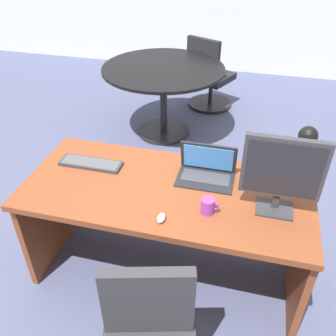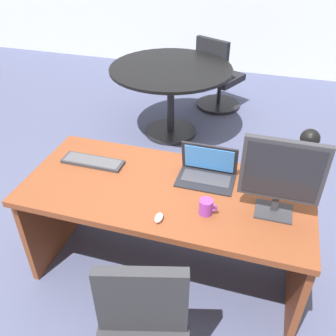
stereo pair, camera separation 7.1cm
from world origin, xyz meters
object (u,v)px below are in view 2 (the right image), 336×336
at_px(laptop, 208,168).
at_px(meeting_chair_near, 217,81).
at_px(monitor, 282,174).
at_px(desk_lamp, 308,145).
at_px(keyboard, 93,162).
at_px(coffee_mug, 206,207).
at_px(desk, 168,209).
at_px(mouse, 159,218).
at_px(meeting_table, 171,84).

height_order(laptop, meeting_chair_near, laptop).
relative_size(monitor, desk_lamp, 1.23).
height_order(monitor, keyboard, monitor).
bearing_deg(meeting_chair_near, coffee_mug, -81.48).
distance_m(monitor, meeting_chair_near, 2.93).
bearing_deg(laptop, desk_lamp, 9.57).
relative_size(coffee_mug, meeting_chair_near, 0.11).
distance_m(desk_lamp, coffee_mug, 0.69).
distance_m(desk, mouse, 0.40).
distance_m(desk, monitor, 0.79).
distance_m(mouse, meeting_table, 2.26).
bearing_deg(mouse, keyboard, 146.13).
height_order(keyboard, meeting_table, meeting_table).
height_order(monitor, meeting_chair_near, monitor).
height_order(mouse, desk_lamp, desk_lamp).
relative_size(desk, coffee_mug, 17.33).
xyz_separation_m(desk, coffee_mug, (0.27, -0.20, 0.25)).
distance_m(desk_lamp, meeting_table, 2.12).
bearing_deg(keyboard, monitor, -7.43).
bearing_deg(meeting_chair_near, meeting_table, -114.88).
bearing_deg(desk_lamp, keyboard, -172.90).
bearing_deg(desk_lamp, desk, -163.28).
distance_m(meeting_table, meeting_chair_near, 0.92).
height_order(desk, monitor, monitor).
relative_size(keyboard, meeting_table, 0.32).
bearing_deg(coffee_mug, mouse, -151.53).
bearing_deg(laptop, meeting_table, 113.24).
distance_m(desk, meeting_table, 1.93).
bearing_deg(meeting_table, keyboard, -90.46).
distance_m(monitor, mouse, 0.68).
bearing_deg(desk, meeting_chair_near, 93.30).
height_order(coffee_mug, meeting_table, coffee_mug).
bearing_deg(desk, mouse, -82.43).
xyz_separation_m(desk, meeting_table, (-0.53, 1.85, 0.05)).
bearing_deg(meeting_table, mouse, -75.37).
bearing_deg(desk, laptop, 32.69).
bearing_deg(laptop, meeting_chair_near, 98.24).
distance_m(mouse, desk_lamp, 0.94).
height_order(keyboard, desk_lamp, desk_lamp).
bearing_deg(monitor, mouse, -157.87).
bearing_deg(desk_lamp, meeting_table, 128.38).
bearing_deg(laptop, monitor, -27.99).
bearing_deg(laptop, mouse, -110.13).
distance_m(monitor, coffee_mug, 0.43).
xyz_separation_m(laptop, coffee_mug, (0.06, -0.34, -0.02)).
bearing_deg(coffee_mug, keyboard, 161.93).
xyz_separation_m(monitor, meeting_table, (-1.16, 1.94, -0.42)).
xyz_separation_m(desk_lamp, coffee_mug, (-0.49, -0.43, -0.23)).
bearing_deg(meeting_chair_near, laptop, -81.76).
height_order(laptop, keyboard, laptop).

